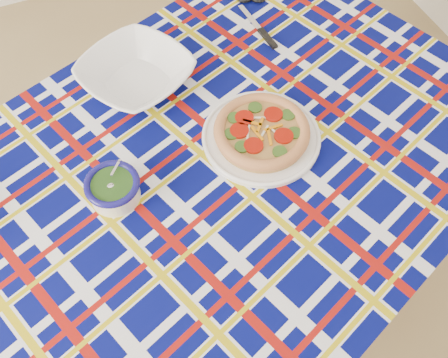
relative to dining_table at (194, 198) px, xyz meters
name	(u,v)px	position (x,y,z in m)	size (l,w,h in m)	color
dining_table	(194,198)	(0.00, 0.00, 0.00)	(1.85, 1.51, 0.75)	brown
tablecloth	(194,193)	(0.00, 0.00, 0.02)	(1.63, 1.03, 0.11)	#040850
main_focaccia_plate	(262,131)	(0.20, 0.05, 0.11)	(0.30, 0.30, 0.06)	#AF7C3E
pesto_bowl	(113,188)	(-0.17, 0.03, 0.11)	(0.12, 0.12, 0.07)	#16340E
serving_bowl	(136,74)	(-0.02, 0.34, 0.11)	(0.27, 0.27, 0.07)	white
table_knife	(251,18)	(0.36, 0.45, 0.08)	(0.22, 0.02, 0.01)	silver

